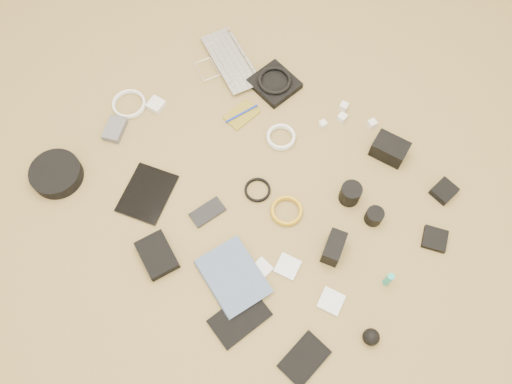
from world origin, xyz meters
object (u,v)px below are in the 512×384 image
Objects in this scene: headphone_case at (56,174)px; tablet at (147,193)px; dslr_camera at (390,149)px; paperback at (211,291)px; laptop at (220,66)px; phone at (207,212)px.

tablet is at bearing 27.32° from headphone_case.
paperback is at bearing -110.02° from dslr_camera.
laptop is at bearing 57.22° from paperback.
tablet is at bearing -50.09° from laptop.
tablet is at bearing -138.47° from dslr_camera.
headphone_case reaches higher than paperback.
paperback reaches higher than phone.
laptop is 0.67m from phone.
phone is (0.23, 0.09, 0.00)m from tablet.
paperback is at bearing -35.02° from tablet.
laptop is at bearing 79.63° from headphone_case.
laptop reaches higher than paperback.
dslr_camera is 0.54× the size of paperback.
headphone_case is (-0.93, -0.88, -0.01)m from dslr_camera.
paperback is (-0.18, -0.85, -0.03)m from dslr_camera.
dslr_camera is at bearing 31.09° from tablet.
headphone_case is (-0.32, -0.16, 0.02)m from tablet.
laptop is 1.76× the size of headphone_case.
laptop is 0.80m from headphone_case.
headphone_case reaches higher than phone.
headphone_case is (-0.55, -0.25, 0.02)m from phone.
tablet is at bearing 91.97° from paperback.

